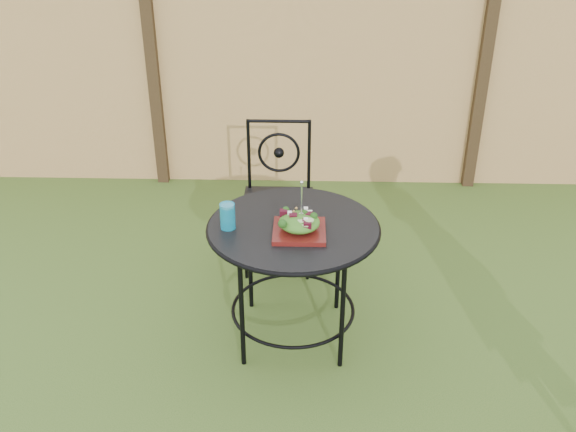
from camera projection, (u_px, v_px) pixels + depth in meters
The scene contains 8 objects.
ground at pixel (317, 346), 3.62m from camera, with size 60.00×60.00×0.00m, color #254315.
fence at pixel (317, 72), 5.09m from camera, with size 8.00×0.12×1.90m.
patio_table at pixel (293, 247), 3.44m from camera, with size 0.92×0.92×0.72m.
patio_chair at pixel (278, 192), 4.21m from camera, with size 0.46×0.46×0.95m.
salad_plate at pixel (299, 231), 3.30m from camera, with size 0.27×0.27×0.02m, color #490A10.
salad at pixel (299, 222), 3.27m from camera, with size 0.21×0.21×0.08m, color #235614.
fork at pixel (302, 200), 3.21m from camera, with size 0.01×0.01×0.18m, color silver.
drinking_glass at pixel (228, 216), 3.32m from camera, with size 0.08×0.08×0.14m, color #0E7FA2.
Camera 1 is at (-0.08, -2.83, 2.38)m, focal length 40.00 mm.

